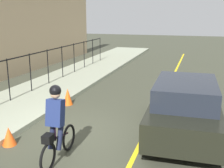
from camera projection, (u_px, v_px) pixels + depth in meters
ground_plane at (85, 135)px, 7.91m from camera, size 80.00×80.00×0.00m
lane_line_centre at (141, 142)px, 7.44m from camera, size 36.00×0.12×0.01m
cyclist_lead at (56, 125)px, 6.26m from camera, size 1.71×0.37×1.83m
patrol_sedan at (185, 106)px, 7.79m from camera, size 4.45×2.03×1.58m
traffic_cone_near at (68, 97)px, 10.49m from camera, size 0.36×0.36×0.63m
traffic_cone_far at (9, 136)px, 7.24m from camera, size 0.36×0.36×0.49m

